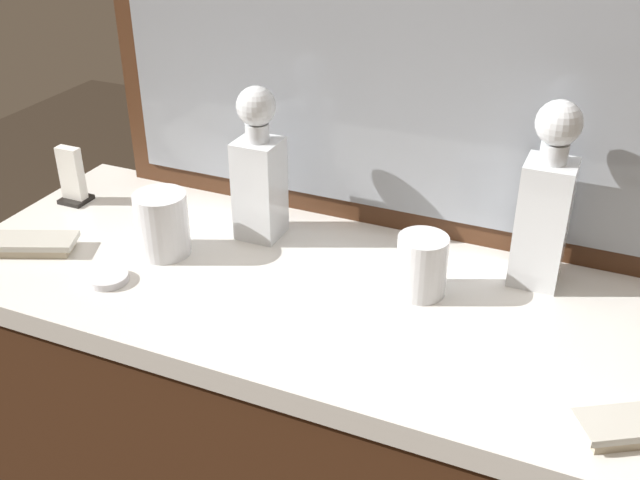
{
  "coord_description": "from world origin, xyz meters",
  "views": [
    {
      "loc": [
        0.39,
        -0.9,
        1.53
      ],
      "look_at": [
        0.0,
        0.0,
        0.97
      ],
      "focal_mm": 41.86,
      "sensor_mm": 36.0,
      "label": 1
    }
  ],
  "objects_px": {
    "silver_brush_center": "(26,244)",
    "napkin_holder": "(73,179)",
    "crystal_decanter_left": "(259,178)",
    "porcelain_dish": "(108,278)",
    "crystal_tumbler_far_right": "(421,268)",
    "crystal_tumbler_left": "(162,226)",
    "crystal_decanter_rear": "(544,213)"
  },
  "relations": [
    {
      "from": "crystal_decanter_rear",
      "to": "napkin_holder",
      "type": "xyz_separation_m",
      "value": [
        -0.85,
        -0.07,
        -0.07
      ]
    },
    {
      "from": "crystal_decanter_left",
      "to": "crystal_tumbler_left",
      "type": "height_order",
      "value": "crystal_decanter_left"
    },
    {
      "from": "crystal_tumbler_left",
      "to": "napkin_holder",
      "type": "xyz_separation_m",
      "value": [
        -0.27,
        0.1,
        -0.0
      ]
    },
    {
      "from": "crystal_decanter_left",
      "to": "porcelain_dish",
      "type": "xyz_separation_m",
      "value": [
        -0.15,
        -0.23,
        -0.1
      ]
    },
    {
      "from": "crystal_tumbler_far_right",
      "to": "porcelain_dish",
      "type": "bearing_deg",
      "value": -160.13
    },
    {
      "from": "crystal_decanter_rear",
      "to": "crystal_decanter_left",
      "type": "xyz_separation_m",
      "value": [
        -0.46,
        -0.04,
        -0.01
      ]
    },
    {
      "from": "crystal_decanter_rear",
      "to": "crystal_decanter_left",
      "type": "bearing_deg",
      "value": -175.19
    },
    {
      "from": "porcelain_dish",
      "to": "silver_brush_center",
      "type": "bearing_deg",
      "value": 172.66
    },
    {
      "from": "crystal_decanter_left",
      "to": "silver_brush_center",
      "type": "xyz_separation_m",
      "value": [
        -0.34,
        -0.21,
        -0.1
      ]
    },
    {
      "from": "crystal_decanter_rear",
      "to": "crystal_tumbler_far_right",
      "type": "height_order",
      "value": "crystal_decanter_rear"
    },
    {
      "from": "crystal_decanter_rear",
      "to": "crystal_tumbler_left",
      "type": "bearing_deg",
      "value": -164.66
    },
    {
      "from": "crystal_tumbler_left",
      "to": "napkin_holder",
      "type": "bearing_deg",
      "value": 160.33
    },
    {
      "from": "crystal_decanter_rear",
      "to": "crystal_tumbler_left",
      "type": "relative_size",
      "value": 2.74
    },
    {
      "from": "crystal_decanter_left",
      "to": "porcelain_dish",
      "type": "height_order",
      "value": "crystal_decanter_left"
    },
    {
      "from": "crystal_tumbler_far_right",
      "to": "porcelain_dish",
      "type": "height_order",
      "value": "crystal_tumbler_far_right"
    },
    {
      "from": "silver_brush_center",
      "to": "napkin_holder",
      "type": "xyz_separation_m",
      "value": [
        -0.05,
        0.18,
        0.03
      ]
    },
    {
      "from": "crystal_tumbler_left",
      "to": "porcelain_dish",
      "type": "height_order",
      "value": "crystal_tumbler_left"
    },
    {
      "from": "crystal_decanter_rear",
      "to": "porcelain_dish",
      "type": "xyz_separation_m",
      "value": [
        -0.62,
        -0.27,
        -0.11
      ]
    },
    {
      "from": "crystal_decanter_left",
      "to": "porcelain_dish",
      "type": "relative_size",
      "value": 4.13
    },
    {
      "from": "crystal_decanter_rear",
      "to": "crystal_decanter_left",
      "type": "relative_size",
      "value": 1.1
    },
    {
      "from": "crystal_tumbler_far_right",
      "to": "silver_brush_center",
      "type": "xyz_separation_m",
      "value": [
        -0.65,
        -0.14,
        -0.03
      ]
    },
    {
      "from": "crystal_decanter_left",
      "to": "silver_brush_center",
      "type": "distance_m",
      "value": 0.41
    },
    {
      "from": "silver_brush_center",
      "to": "napkin_holder",
      "type": "bearing_deg",
      "value": 104.76
    },
    {
      "from": "crystal_decanter_left",
      "to": "napkin_holder",
      "type": "relative_size",
      "value": 2.43
    },
    {
      "from": "crystal_tumbler_left",
      "to": "silver_brush_center",
      "type": "relative_size",
      "value": 0.61
    },
    {
      "from": "crystal_decanter_left",
      "to": "napkin_holder",
      "type": "bearing_deg",
      "value": -176.12
    },
    {
      "from": "crystal_tumbler_far_right",
      "to": "crystal_tumbler_left",
      "type": "height_order",
      "value": "crystal_tumbler_left"
    },
    {
      "from": "crystal_decanter_rear",
      "to": "crystal_tumbler_far_right",
      "type": "relative_size",
      "value": 3.06
    },
    {
      "from": "crystal_decanter_rear",
      "to": "porcelain_dish",
      "type": "height_order",
      "value": "crystal_decanter_rear"
    },
    {
      "from": "silver_brush_center",
      "to": "napkin_holder",
      "type": "distance_m",
      "value": 0.19
    },
    {
      "from": "silver_brush_center",
      "to": "crystal_decanter_left",
      "type": "bearing_deg",
      "value": 31.98
    },
    {
      "from": "crystal_tumbler_far_right",
      "to": "napkin_holder",
      "type": "height_order",
      "value": "napkin_holder"
    }
  ]
}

